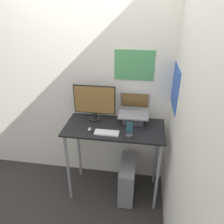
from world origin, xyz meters
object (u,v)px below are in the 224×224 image
Objects in this scene: monitor at (94,103)px; keyboard at (107,133)px; computer_tower at (127,179)px; mouse at (90,129)px; laptop at (134,115)px; cell_phone at (129,131)px.

monitor is 0.39m from keyboard.
mouse is at bearing -169.82° from computer_tower.
laptop is 1.31× the size of keyboard.
cell_phone reaches higher than mouse.
cell_phone is (0.42, -0.04, 0.04)m from mouse.
computer_tower is (-0.01, 0.11, -0.75)m from cell_phone.
keyboard is 4.11× the size of mouse.
mouse is at bearing -148.83° from laptop.
laptop reaches higher than mouse.
monitor reaches higher than keyboard.
monitor reaches higher than cell_phone.
monitor is 1.87× the size of keyboard.
cell_phone is at bearing -34.83° from monitor.
monitor is 1.00m from computer_tower.
mouse is (-0.19, 0.03, 0.01)m from keyboard.
laptop reaches higher than keyboard.
laptop is at bearing 85.94° from cell_phone.
cell_phone is at bearing -4.90° from mouse.
cell_phone is 0.37× the size of computer_tower.
computer_tower is (0.41, -0.18, -0.90)m from monitor.
monitor is at bearing 145.17° from cell_phone.
cell_phone is (0.23, -0.01, 0.05)m from keyboard.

